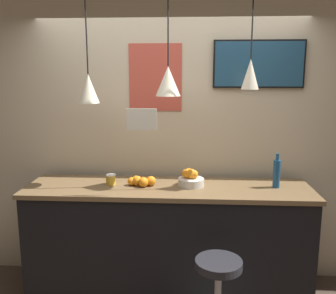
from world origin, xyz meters
TOP-DOWN VIEW (x-y plane):
  - back_wall at (0.00, 1.13)m, footprint 8.00×0.06m
  - service_counter at (0.00, 0.69)m, footprint 2.49×0.65m
  - bar_stool at (0.40, 0.05)m, footprint 0.42×0.42m
  - fruit_bowl at (0.20, 0.73)m, footprint 0.23×0.23m
  - orange_pile at (-0.24, 0.70)m, footprint 0.25×0.20m
  - juice_bottle at (0.93, 0.72)m, footprint 0.06×0.06m
  - spread_jar at (-0.51, 0.72)m, footprint 0.09×0.09m
  - pendant_lamp_left at (-0.67, 0.71)m, footprint 0.18×0.18m
  - pendant_lamp_middle at (0.00, 0.71)m, footprint 0.21×0.21m
  - pendant_lamp_right at (0.67, 0.71)m, footprint 0.14×0.14m
  - mounted_tv at (0.80, 1.08)m, footprint 0.82×0.04m
  - hanging_menu_board at (-0.19, 0.45)m, footprint 0.24×0.01m
  - wall_poster at (-0.14, 1.09)m, footprint 0.49×0.01m

SIDE VIEW (x-z plane):
  - bar_stool at x=0.40m, z-range 0.09..0.78m
  - service_counter at x=0.00m, z-range 0.00..1.03m
  - orange_pile at x=-0.24m, z-range 1.03..1.12m
  - spread_jar at x=-0.51m, z-range 1.03..1.12m
  - fruit_bowl at x=0.20m, z-range 1.02..1.17m
  - juice_bottle at x=0.93m, z-range 1.01..1.31m
  - back_wall at x=0.00m, z-range 0.00..2.90m
  - hanging_menu_board at x=-0.19m, z-range 1.56..1.73m
  - pendant_lamp_left at x=-0.67m, z-range 1.35..2.40m
  - pendant_lamp_middle at x=0.00m, z-range 1.45..2.43m
  - wall_poster at x=-0.14m, z-range 1.65..2.27m
  - pendant_lamp_right at x=0.67m, z-range 1.53..2.47m
  - mounted_tv at x=0.80m, z-range 1.87..2.30m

